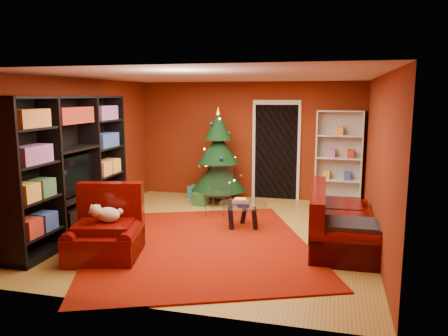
% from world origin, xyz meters
% --- Properties ---
extents(floor, '(5.00, 5.50, 0.05)m').
position_xyz_m(floor, '(0.00, 0.00, -0.03)').
color(floor, olive).
rests_on(floor, ground).
extents(ceiling, '(5.00, 5.50, 0.05)m').
position_xyz_m(ceiling, '(0.00, 0.00, 2.62)').
color(ceiling, silver).
rests_on(ceiling, wall_back).
extents(wall_back, '(5.00, 0.05, 2.60)m').
position_xyz_m(wall_back, '(0.00, 2.77, 1.30)').
color(wall_back, maroon).
rests_on(wall_back, ground).
extents(wall_left, '(0.05, 5.50, 2.60)m').
position_xyz_m(wall_left, '(-2.52, 0.00, 1.30)').
color(wall_left, maroon).
rests_on(wall_left, ground).
extents(wall_right, '(0.05, 5.50, 2.60)m').
position_xyz_m(wall_right, '(2.52, 0.00, 1.30)').
color(wall_right, maroon).
rests_on(wall_right, ground).
extents(doorway, '(1.06, 0.60, 2.16)m').
position_xyz_m(doorway, '(0.60, 2.73, 1.05)').
color(doorway, black).
rests_on(doorway, floor).
extents(rug, '(4.56, 4.86, 0.02)m').
position_xyz_m(rug, '(-0.14, -0.68, 0.01)').
color(rug, maroon).
rests_on(rug, floor).
extents(media_unit, '(0.49, 3.00, 2.29)m').
position_xyz_m(media_unit, '(-2.27, -0.71, 1.15)').
color(media_unit, black).
rests_on(media_unit, floor).
extents(christmas_tree, '(1.32, 1.32, 2.09)m').
position_xyz_m(christmas_tree, '(-0.57, 2.15, 1.01)').
color(christmas_tree, black).
rests_on(christmas_tree, floor).
extents(gift_box_teal, '(0.34, 0.34, 0.28)m').
position_xyz_m(gift_box_teal, '(-1.15, 2.34, 0.14)').
color(gift_box_teal, teal).
rests_on(gift_box_teal, floor).
extents(gift_box_green, '(0.33, 0.33, 0.28)m').
position_xyz_m(gift_box_green, '(-0.84, 1.75, 0.14)').
color(gift_box_green, '#225626').
rests_on(gift_box_green, floor).
extents(gift_box_red, '(0.22, 0.22, 0.22)m').
position_xyz_m(gift_box_red, '(-0.84, 2.41, 0.11)').
color(gift_box_red, maroon).
rests_on(gift_box_red, floor).
extents(white_bookshelf, '(0.96, 0.38, 2.04)m').
position_xyz_m(white_bookshelf, '(1.95, 2.57, 0.99)').
color(white_bookshelf, white).
rests_on(white_bookshelf, floor).
extents(armchair, '(1.28, 1.28, 0.83)m').
position_xyz_m(armchair, '(-1.27, -1.49, 0.41)').
color(armchair, '#420503').
rests_on(armchair, rug).
extents(dog, '(0.46, 0.39, 0.27)m').
position_xyz_m(dog, '(-1.24, -1.43, 0.62)').
color(dog, beige).
rests_on(dog, armchair).
extents(sofa, '(0.98, 2.11, 0.90)m').
position_xyz_m(sofa, '(2.02, -0.10, 0.45)').
color(sofa, '#420503').
rests_on(sofa, rug).
extents(coffee_table, '(0.97, 0.97, 0.54)m').
position_xyz_m(coffee_table, '(0.36, 0.36, 0.23)').
color(coffee_table, gray).
rests_on(coffee_table, rug).
extents(acrylic_chair, '(0.51, 0.54, 0.88)m').
position_xyz_m(acrylic_chair, '(-0.26, 0.97, 0.44)').
color(acrylic_chair, '#66605B').
rests_on(acrylic_chair, rug).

